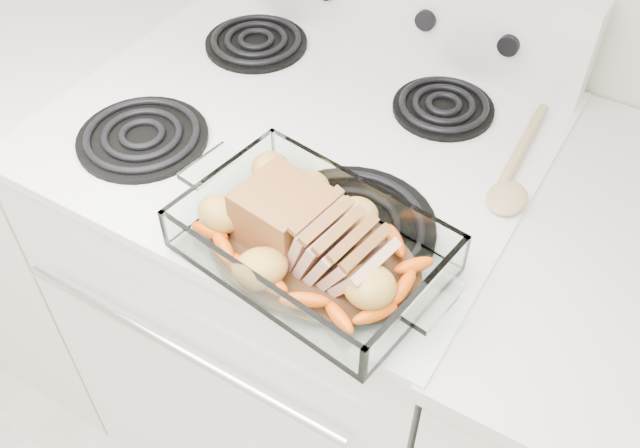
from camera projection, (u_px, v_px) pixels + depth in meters
The scene contains 6 objects.
electric_range at pixel (302, 293), 1.50m from camera, with size 0.78×0.70×1.12m.
counter_left at pixel (72, 186), 1.75m from camera, with size 0.58×0.68×0.93m.
baking_dish at pixel (312, 249), 0.95m from camera, with size 0.34×0.22×0.07m.
pork_roast at pixel (299, 228), 0.93m from camera, with size 0.21×0.10×0.08m.
roast_vegetables at pixel (324, 224), 0.96m from camera, with size 0.38×0.21×0.05m.
wooden_spoon at pixel (514, 174), 1.07m from camera, with size 0.06×0.27×0.02m.
Camera 1 is at (0.51, 0.89, 1.68)m, focal length 40.00 mm.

